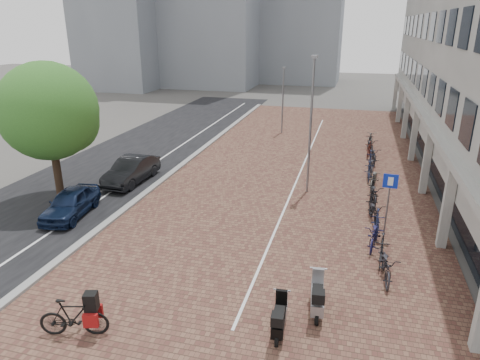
# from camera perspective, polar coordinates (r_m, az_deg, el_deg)

# --- Properties ---
(ground) EXTENTS (140.00, 140.00, 0.00)m
(ground) POSITION_cam_1_polar(r_m,az_deg,el_deg) (16.13, -5.67, -11.42)
(ground) COLOR #474442
(ground) RESTS_ON ground
(plaza_brick) EXTENTS (14.50, 42.00, 0.04)m
(plaza_brick) POSITION_cam_1_polar(r_m,az_deg,el_deg) (26.37, 7.61, 1.26)
(plaza_brick) COLOR brown
(plaza_brick) RESTS_ON ground
(street_asphalt) EXTENTS (8.00, 50.00, 0.03)m
(street_asphalt) POSITION_cam_1_polar(r_m,az_deg,el_deg) (29.74, -13.89, 2.99)
(street_asphalt) COLOR black
(street_asphalt) RESTS_ON ground
(curb) EXTENTS (0.35, 42.00, 0.14)m
(curb) POSITION_cam_1_polar(r_m,az_deg,el_deg) (28.08, -6.88, 2.58)
(curb) COLOR gray
(curb) RESTS_ON ground
(lane_line) EXTENTS (0.12, 44.00, 0.00)m
(lane_line) POSITION_cam_1_polar(r_m,az_deg,el_deg) (28.84, -10.39, 2.76)
(lane_line) COLOR white
(lane_line) RESTS_ON street_asphalt
(parking_line) EXTENTS (0.10, 30.00, 0.00)m
(parking_line) POSITION_cam_1_polar(r_m,az_deg,el_deg) (26.34, 8.05, 1.27)
(parking_line) COLOR white
(parking_line) RESTS_ON plaza_brick
(car_navy) EXTENTS (2.01, 3.92, 1.28)m
(car_navy) POSITION_cam_1_polar(r_m,az_deg,el_deg) (21.29, -21.43, -2.81)
(car_navy) COLOR #0E1934
(car_navy) RESTS_ON ground
(car_dark) EXTENTS (1.60, 4.27, 1.39)m
(car_dark) POSITION_cam_1_polar(r_m,az_deg,el_deg) (24.75, -14.12, 1.24)
(car_dark) COLOR black
(car_dark) RESTS_ON ground
(hero_bike) EXTENTS (2.04, 1.07, 1.39)m
(hero_bike) POSITION_cam_1_polar(r_m,az_deg,el_deg) (13.56, -21.08, -16.46)
(hero_bike) COLOR black
(hero_bike) RESTS_ON ground
(scooter_front) EXTENTS (0.56, 1.56, 1.05)m
(scooter_front) POSITION_cam_1_polar(r_m,az_deg,el_deg) (12.94, 5.24, -17.43)
(scooter_front) COLOR #98989D
(scooter_front) RESTS_ON ground
(scooter_mid) EXTENTS (0.61, 1.61, 1.08)m
(scooter_mid) POSITION_cam_1_polar(r_m,az_deg,el_deg) (12.89, 5.20, -17.50)
(scooter_mid) COLOR black
(scooter_mid) RESTS_ON ground
(scooter_back) EXTENTS (0.70, 1.78, 1.19)m
(scooter_back) POSITION_cam_1_polar(r_m,az_deg,el_deg) (13.79, 10.16, -14.70)
(scooter_back) COLOR gray
(scooter_back) RESTS_ON ground
(parking_sign) EXTENTS (0.58, 0.10, 2.76)m
(parking_sign) POSITION_cam_1_polar(r_m,az_deg,el_deg) (18.39, 19.01, -1.84)
(parking_sign) COLOR slate
(parking_sign) RESTS_ON ground
(lamp_near) EXTENTS (0.12, 0.12, 6.89)m
(lamp_near) POSITION_cam_1_polar(r_m,az_deg,el_deg) (22.10, 9.26, 6.79)
(lamp_near) COLOR gray
(lamp_near) RESTS_ON ground
(lamp_far) EXTENTS (0.12, 0.12, 5.16)m
(lamp_far) POSITION_cam_1_polar(r_m,az_deg,el_deg) (34.96, 5.65, 10.29)
(lamp_far) COLOR slate
(lamp_far) RESTS_ON ground
(street_tree) EXTENTS (4.67, 4.67, 6.80)m
(street_tree) POSITION_cam_1_polar(r_m,az_deg,el_deg) (22.69, -23.49, 8.01)
(street_tree) COLOR #382619
(street_tree) RESTS_ON ground
(bike_row) EXTENTS (1.22, 20.39, 1.05)m
(bike_row) POSITION_cam_1_polar(r_m,az_deg,el_deg) (24.35, 17.14, 0.21)
(bike_row) COLOR #222127
(bike_row) RESTS_ON ground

